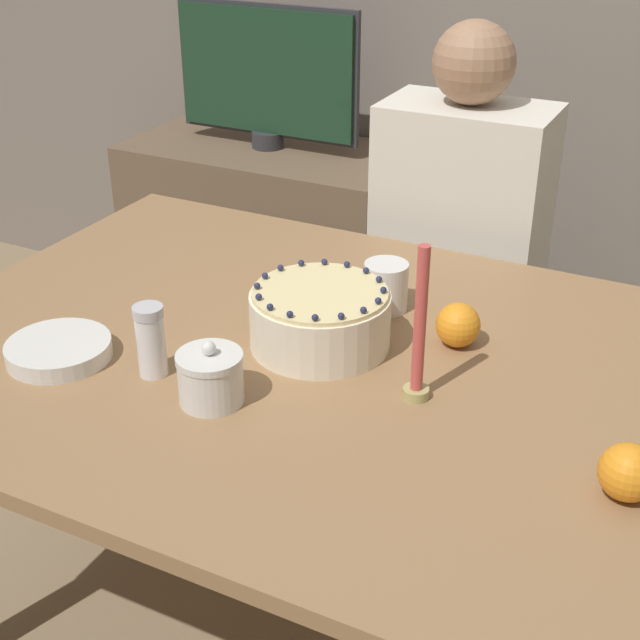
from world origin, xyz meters
TOP-DOWN VIEW (x-y plane):
  - ground_plane at (0.00, 0.00)m, footprint 12.00×12.00m
  - dining_table at (0.00, 0.00)m, footprint 1.46×1.10m
  - cake at (0.03, 0.03)m, footprint 0.26×0.26m
  - sugar_bowl at (-0.05, -0.21)m, footprint 0.11×0.11m
  - sugar_shaker at (-0.19, -0.19)m, footprint 0.05×0.05m
  - plate_stack at (-0.37, -0.22)m, footprint 0.19×0.19m
  - candle at (0.25, -0.05)m, footprint 0.04×0.04m
  - cup at (0.08, 0.22)m, footprint 0.09×0.09m
  - orange_fruit_0 at (0.25, 0.14)m, footprint 0.08×0.08m
  - orange_fruit_1 at (0.60, -0.16)m, footprint 0.08×0.08m
  - person_man_blue_shirt at (0.06, 0.75)m, footprint 0.40×0.34m
  - side_cabinet at (-0.70, 1.12)m, footprint 0.89×0.47m
  - tv_monitor at (-0.70, 1.12)m, footprint 0.61×0.10m

SIDE VIEW (x-z plane):
  - ground_plane at x=0.00m, z-range 0.00..0.00m
  - side_cabinet at x=-0.70m, z-range 0.00..0.71m
  - person_man_blue_shirt at x=0.06m, z-range -0.08..1.13m
  - dining_table at x=0.00m, z-range 0.27..1.01m
  - plate_stack at x=-0.37m, z-range 0.74..0.77m
  - orange_fruit_0 at x=0.25m, z-range 0.74..0.82m
  - orange_fruit_1 at x=0.60m, z-range 0.74..0.83m
  - sugar_bowl at x=-0.05m, z-range 0.73..0.84m
  - cup at x=0.08m, z-range 0.74..0.84m
  - cake at x=0.03m, z-range 0.74..0.86m
  - sugar_shaker at x=-0.19m, z-range 0.74..0.87m
  - candle at x=0.25m, z-range 0.72..0.99m
  - tv_monitor at x=-0.70m, z-range 0.72..1.15m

